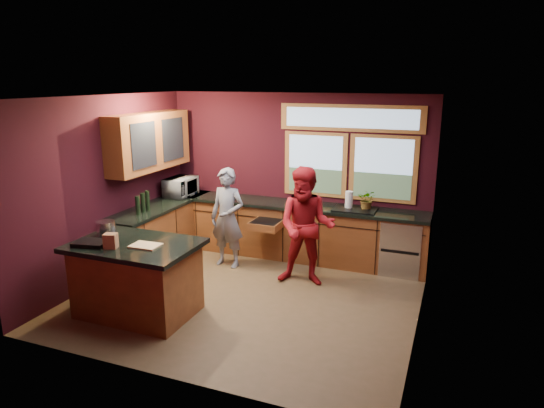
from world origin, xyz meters
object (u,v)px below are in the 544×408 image
Objects in this scene: cutting_board at (146,246)px; stock_pot at (106,228)px; island at (137,278)px; person_red at (306,227)px; person_grey at (227,218)px.

cutting_board is 0.78m from stock_pot.
island is 6.46× the size of stock_pot.
person_red is 2.29m from cutting_board.
stock_pot is at bearing -112.34° from person_grey.
stock_pot reaches higher than island.
person_grey is 0.92× the size of person_red.
island is 0.98× the size of person_grey.
person_red is at bearing -4.48° from person_grey.
person_red reaches higher than island.
cutting_board is at bearing -89.38° from person_grey.
person_red is at bearing 48.65° from cutting_board.
stock_pot is (-0.75, 0.20, 0.08)m from cutting_board.
person_red is 7.22× the size of stock_pot.
person_red is (1.71, 1.67, 0.39)m from island.
stock_pot reaches higher than cutting_board.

